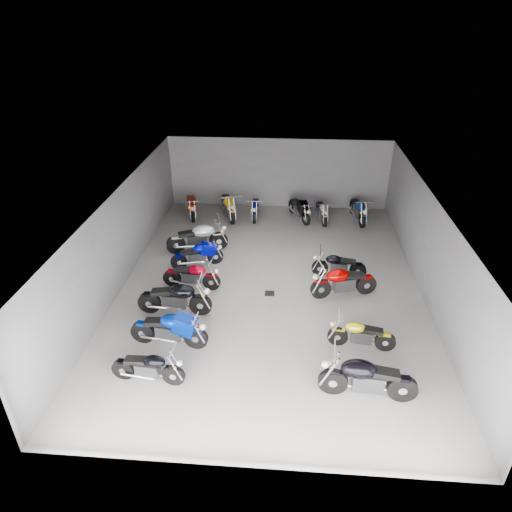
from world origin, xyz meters
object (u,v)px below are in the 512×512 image
object	(u,v)px
motorcycle_left_e	(198,255)
motorcycle_back_f	(358,210)
motorcycle_left_c	(175,298)
motorcycle_left_b	(170,329)
motorcycle_left_d	(192,275)
drain_grate	(270,293)
motorcycle_back_b	(228,205)
motorcycle_right_d	(343,282)
motorcycle_right_e	(338,265)
motorcycle_left_a	(149,367)
motorcycle_right_b	(361,334)
motorcycle_back_d	(300,209)
motorcycle_back_c	(255,208)
motorcycle_left_f	(198,238)
motorcycle_back_a	(191,205)
motorcycle_back_e	(322,211)
motorcycle_right_a	(367,379)

from	to	relation	value
motorcycle_left_e	motorcycle_back_f	world-z (taller)	motorcycle_back_f
motorcycle_left_c	motorcycle_left_b	bearing A→B (deg)	6.99
motorcycle_left_d	motorcycle_left_e	distance (m)	1.44
drain_grate	motorcycle_back_b	distance (m)	6.45
motorcycle_left_d	motorcycle_right_d	world-z (taller)	motorcycle_right_d
motorcycle_left_c	motorcycle_right_d	size ratio (longest dim) A/B	1.05
motorcycle_left_b	motorcycle_left_c	world-z (taller)	motorcycle_left_c
motorcycle_right_e	motorcycle_back_f	xyz separation A→B (m)	(1.25, 4.83, 0.06)
motorcycle_left_a	motorcycle_left_d	world-z (taller)	motorcycle_left_d
motorcycle_left_a	motorcycle_back_b	distance (m)	10.30
motorcycle_right_b	motorcycle_back_d	world-z (taller)	motorcycle_back_d
motorcycle_right_e	motorcycle_back_c	distance (m)	5.83
motorcycle_left_f	motorcycle_left_c	bearing A→B (deg)	-15.01
motorcycle_back_a	motorcycle_left_a	bearing A→B (deg)	80.19
motorcycle_left_d	motorcycle_right_b	distance (m)	5.87
motorcycle_left_c	motorcycle_left_a	bearing A→B (deg)	-0.20
motorcycle_left_e	motorcycle_back_e	world-z (taller)	motorcycle_left_e
drain_grate	motorcycle_back_f	xyz separation A→B (m)	(3.56, 6.11, 0.51)
motorcycle_back_b	motorcycle_right_a	bearing A→B (deg)	95.48
motorcycle_left_f	motorcycle_back_a	world-z (taller)	motorcycle_left_f
motorcycle_back_a	motorcycle_left_d	bearing A→B (deg)	86.31
motorcycle_back_b	motorcycle_left_d	bearing A→B (deg)	66.80
motorcycle_left_f	motorcycle_back_e	xyz separation A→B (m)	(4.87, 3.24, -0.11)
motorcycle_left_c	motorcycle_left_f	bearing A→B (deg)	-179.13
motorcycle_left_e	motorcycle_left_f	xyz separation A→B (m)	(-0.20, 1.15, 0.11)
motorcycle_left_f	motorcycle_back_c	world-z (taller)	motorcycle_left_f
motorcycle_right_b	motorcycle_back_c	world-z (taller)	motorcycle_back_c
motorcycle_back_b	motorcycle_back_e	size ratio (longest dim) A/B	1.18
motorcycle_left_a	motorcycle_back_a	world-z (taller)	motorcycle_back_a
motorcycle_back_b	motorcycle_back_c	size ratio (longest dim) A/B	1.17
motorcycle_right_a	motorcycle_back_f	distance (m)	10.48
motorcycle_left_b	motorcycle_back_b	bearing A→B (deg)	-177.78
motorcycle_left_c	drain_grate	bearing A→B (deg)	114.71
motorcycle_left_e	motorcycle_right_e	distance (m)	5.02
motorcycle_back_d	motorcycle_right_a	bearing A→B (deg)	74.21
motorcycle_back_d	motorcycle_back_e	world-z (taller)	motorcycle_back_d
motorcycle_left_b	motorcycle_back_b	xyz separation A→B (m)	(0.48, 8.84, 0.02)
motorcycle_left_a	motorcycle_right_d	distance (m)	6.74
motorcycle_right_d	motorcycle_back_e	bearing A→B (deg)	-10.55
motorcycle_left_b	motorcycle_back_a	world-z (taller)	motorcycle_left_b
motorcycle_left_c	motorcycle_back_f	bearing A→B (deg)	139.11
motorcycle_right_b	motorcycle_right_e	xyz separation A→B (m)	(-0.31, 3.76, 0.01)
motorcycle_left_d	motorcycle_back_d	xyz separation A→B (m)	(3.61, 5.90, 0.02)
drain_grate	motorcycle_back_e	distance (m)	6.32
motorcycle_left_f	motorcycle_back_f	world-z (taller)	motorcycle_left_f
motorcycle_back_a	motorcycle_back_d	world-z (taller)	motorcycle_back_a
motorcycle_right_d	motorcycle_right_e	distance (m)	1.21
motorcycle_left_a	motorcycle_right_a	world-z (taller)	motorcycle_right_a
motorcycle_left_e	motorcycle_back_b	xyz separation A→B (m)	(0.53, 4.44, 0.09)
motorcycle_right_d	motorcycle_left_b	bearing A→B (deg)	105.48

